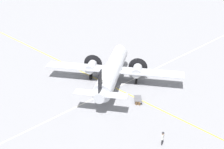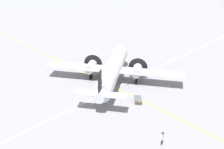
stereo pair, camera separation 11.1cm
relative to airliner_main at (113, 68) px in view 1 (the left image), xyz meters
name	(u,v)px [view 1 (the left image)]	position (x,y,z in m)	size (l,w,h in m)	color
ground_plane	(112,84)	(0.26, -0.38, -2.61)	(300.00, 300.00, 0.00)	gray
apron_line_eastwest	(110,85)	(0.26, -0.86, -2.61)	(120.00, 0.16, 0.01)	gold
apron_line_northsouth	(118,87)	(1.51, -0.38, -2.61)	(0.16, 120.00, 0.01)	silver
airliner_main	(113,68)	(0.00, 0.00, 0.00)	(19.88, 17.41, 6.06)	silver
crew_foreground	(163,137)	(14.71, -6.61, -1.54)	(0.35, 0.56, 1.70)	#2D2D33
suitcase_near_door	(136,103)	(7.02, -2.25, -2.37)	(0.36, 0.17, 0.53)	brown
suitcase_upright_spare	(139,103)	(7.30, -2.02, -2.39)	(0.51, 0.16, 0.48)	brown
baggage_cart	(138,99)	(6.55, -1.29, -2.33)	(2.31, 2.34, 0.56)	#56565B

